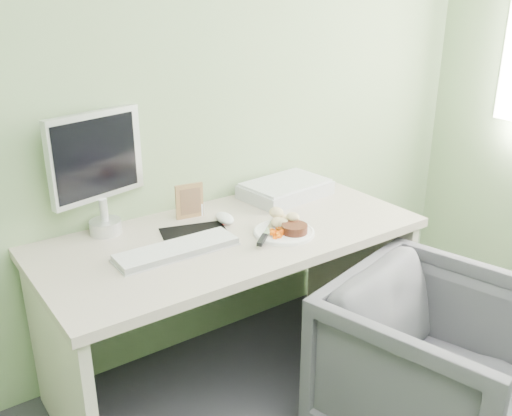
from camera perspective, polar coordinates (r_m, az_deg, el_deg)
wall_back at (r=2.53m, az=-7.50°, el=13.42°), size 3.50×0.00×3.50m
desk at (r=2.47m, az=-2.45°, el=-6.33°), size 1.60×0.75×0.73m
plate at (r=2.37m, az=2.81°, el=-2.46°), size 0.25×0.25×0.01m
steak at (r=2.35m, az=3.87°, el=-2.07°), size 0.13×0.13×0.03m
potato_pile at (r=2.41m, az=2.80°, el=-1.04°), size 0.13×0.11×0.06m
carrot_heap at (r=2.31m, az=2.07°, el=-2.36°), size 0.07×0.07×0.04m
steak_knife at (r=2.29m, az=0.84°, el=-2.84°), size 0.20×0.17×0.02m
mousepad at (r=2.36m, az=-6.02°, el=-2.75°), size 0.33×0.30×0.00m
keyboard at (r=2.22m, az=-7.92°, el=-4.07°), size 0.48×0.15×0.02m
computer_mouse at (r=2.48m, az=-3.15°, el=-1.02°), size 0.08×0.13×0.04m
photo_frame at (r=2.52m, az=-6.68°, el=0.71°), size 0.13×0.03×0.16m
eyedrop_bottle at (r=2.56m, az=-5.51°, el=0.03°), size 0.03×0.03×0.08m
scanner at (r=2.78m, az=2.96°, el=1.83°), size 0.44×0.32×0.06m
monitor at (r=2.38m, az=-15.56°, el=4.01°), size 0.42×0.16×0.51m
desk_chair at (r=2.36m, az=17.28°, el=-14.83°), size 0.88×0.89×0.67m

